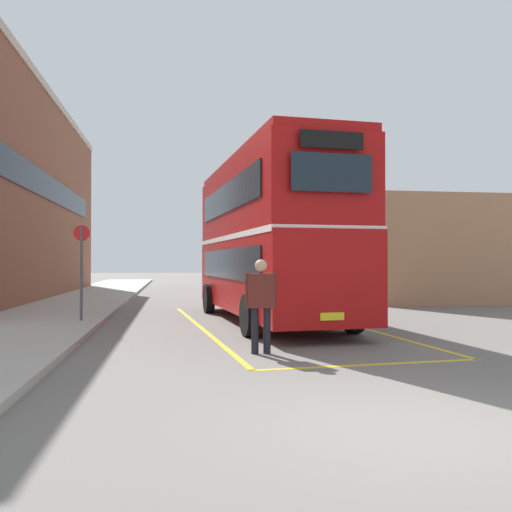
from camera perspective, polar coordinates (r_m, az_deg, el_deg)
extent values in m
plane|color=#66605B|center=(19.95, -1.24, -5.66)|extent=(135.60, 135.60, 0.00)
cube|color=#A39E93|center=(22.52, -18.76, -4.87)|extent=(4.00, 57.60, 0.14)
cube|color=#19232D|center=(27.32, -20.34, 6.41)|extent=(0.06, 17.58, 1.10)
cube|color=#AD7A56|center=(29.21, 14.27, 0.42)|extent=(6.62, 13.51, 4.54)
cube|color=#232D38|center=(28.09, 7.98, 0.91)|extent=(0.06, 10.27, 1.10)
cylinder|color=black|center=(18.77, -4.97, -4.44)|extent=(0.37, 1.02, 1.00)
cylinder|color=black|center=(19.35, 2.72, -4.33)|extent=(0.37, 1.02, 1.00)
cylinder|color=black|center=(12.79, -0.70, -6.25)|extent=(0.37, 1.02, 1.00)
cylinder|color=black|center=(13.62, 10.14, -5.89)|extent=(0.37, 1.02, 1.00)
cube|color=#A80F0F|center=(16.01, 1.36, -1.88)|extent=(3.43, 10.05, 2.10)
cube|color=#A80F0F|center=(16.10, 1.36, 5.61)|extent=(3.41, 9.85, 2.10)
cube|color=#A80F0F|center=(16.27, 1.36, 9.64)|extent=(3.30, 9.74, 0.20)
cube|color=white|center=(16.02, 1.36, 1.87)|extent=(3.45, 9.95, 0.14)
cube|color=#19232D|center=(15.72, -3.17, -0.81)|extent=(0.77, 8.05, 0.84)
cube|color=#19232D|center=(15.83, -3.17, 6.08)|extent=(0.77, 8.05, 0.84)
cube|color=#19232D|center=(16.39, 5.71, -0.80)|extent=(0.77, 8.05, 0.84)
cube|color=#19232D|center=(16.50, 5.70, 5.81)|extent=(0.77, 8.05, 0.84)
cube|color=#19232D|center=(11.46, 7.96, 8.65)|extent=(1.77, 0.20, 0.80)
cube|color=black|center=(11.59, 7.96, 11.97)|extent=(1.39, 0.17, 0.36)
cube|color=#19232D|center=(20.82, -2.22, -0.49)|extent=(2.02, 0.23, 1.00)
cube|color=yellow|center=(11.37, 7.99, -6.29)|extent=(0.52, 0.08, 0.16)
cylinder|color=black|center=(36.41, -1.28, -2.65)|extent=(0.29, 0.93, 0.92)
cylinder|color=black|center=(36.90, 2.59, -2.62)|extent=(0.29, 0.93, 0.92)
cylinder|color=black|center=(31.34, 0.27, -2.98)|extent=(0.29, 0.93, 0.92)
cylinder|color=black|center=(31.91, 4.72, -2.93)|extent=(0.29, 0.93, 0.92)
cube|color=silver|center=(34.09, 1.52, -0.87)|extent=(2.75, 8.68, 2.60)
cube|color=silver|center=(34.11, 1.52, 1.42)|extent=(2.59, 8.33, 0.12)
cube|color=#19232D|center=(33.85, -0.53, -0.28)|extent=(0.28, 6.87, 0.96)
cube|color=#19232D|center=(34.37, 3.54, -0.28)|extent=(0.28, 6.87, 0.96)
cube|color=#19232D|center=(38.32, 0.15, -0.39)|extent=(1.95, 0.11, 1.10)
cylinder|color=black|center=(10.48, 1.16, -7.84)|extent=(0.14, 0.14, 0.88)
cylinder|color=black|center=(10.47, -0.11, -7.85)|extent=(0.14, 0.14, 0.88)
cube|color=#591E19|center=(10.41, 0.52, -3.65)|extent=(0.53, 0.27, 0.66)
cylinder|color=#591E19|center=(10.42, 1.93, -3.47)|extent=(0.09, 0.09, 0.62)
cylinder|color=#591E19|center=(10.39, -0.89, -3.47)|extent=(0.09, 0.09, 0.62)
sphere|color=tan|center=(10.37, 0.53, -1.02)|extent=(0.24, 0.24, 0.24)
cylinder|color=#4C4C51|center=(15.77, -17.83, -1.75)|extent=(0.08, 0.08, 2.59)
cylinder|color=red|center=(15.78, -17.82, 2.30)|extent=(0.44, 0.10, 0.44)
cube|color=gold|center=(14.71, -5.82, -7.45)|extent=(1.21, 11.82, 0.01)
cube|color=gold|center=(15.83, 9.29, -6.96)|extent=(1.21, 11.82, 0.01)
cube|color=gold|center=(9.64, 11.91, -11.07)|extent=(4.25, 0.51, 0.01)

